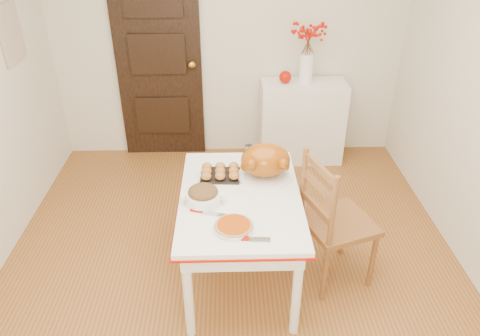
{
  "coord_description": "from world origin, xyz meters",
  "views": [
    {
      "loc": [
        -0.01,
        -2.49,
        2.41
      ],
      "look_at": [
        0.06,
        0.06,
        0.9
      ],
      "focal_mm": 34.02,
      "sensor_mm": 36.0,
      "label": 1
    }
  ],
  "objects_px": {
    "chair_oak": "(339,220)",
    "pumpkin_pie": "(234,226)",
    "turkey_platter": "(265,162)",
    "sideboard": "(302,122)",
    "kitchen_table": "(240,237)"
  },
  "relations": [
    {
      "from": "chair_oak",
      "to": "pumpkin_pie",
      "type": "bearing_deg",
      "value": 96.29
    },
    {
      "from": "chair_oak",
      "to": "pumpkin_pie",
      "type": "height_order",
      "value": "chair_oak"
    },
    {
      "from": "turkey_platter",
      "to": "pumpkin_pie",
      "type": "xyz_separation_m",
      "value": [
        -0.23,
        -0.58,
        -0.1
      ]
    },
    {
      "from": "turkey_platter",
      "to": "pumpkin_pie",
      "type": "distance_m",
      "value": 0.63
    },
    {
      "from": "sideboard",
      "to": "pumpkin_pie",
      "type": "bearing_deg",
      "value": -109.08
    },
    {
      "from": "kitchen_table",
      "to": "turkey_platter",
      "type": "bearing_deg",
      "value": 50.26
    },
    {
      "from": "chair_oak",
      "to": "pumpkin_pie",
      "type": "xyz_separation_m",
      "value": [
        -0.73,
        -0.35,
        0.24
      ]
    },
    {
      "from": "kitchen_table",
      "to": "pumpkin_pie",
      "type": "relative_size",
      "value": 5.1
    },
    {
      "from": "sideboard",
      "to": "turkey_platter",
      "type": "height_order",
      "value": "turkey_platter"
    },
    {
      "from": "turkey_platter",
      "to": "sideboard",
      "type": "bearing_deg",
      "value": 75.57
    },
    {
      "from": "sideboard",
      "to": "turkey_platter",
      "type": "bearing_deg",
      "value": -108.1
    },
    {
      "from": "chair_oak",
      "to": "turkey_platter",
      "type": "height_order",
      "value": "chair_oak"
    },
    {
      "from": "pumpkin_pie",
      "to": "turkey_platter",
      "type": "bearing_deg",
      "value": 68.35
    },
    {
      "from": "chair_oak",
      "to": "turkey_platter",
      "type": "relative_size",
      "value": 2.52
    },
    {
      "from": "pumpkin_pie",
      "to": "kitchen_table",
      "type": "bearing_deg",
      "value": 82.29
    }
  ]
}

